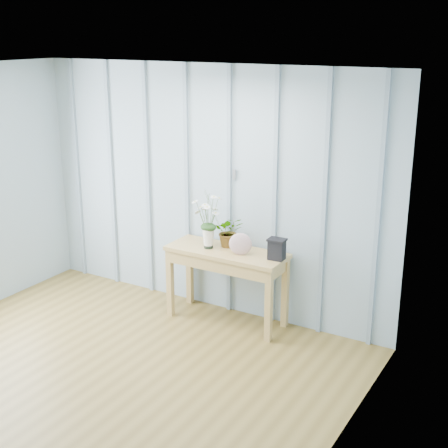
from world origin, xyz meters
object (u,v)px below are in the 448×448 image
Objects in this scene: sideboard at (227,261)px; carved_box at (277,249)px; daisy_vase at (208,214)px; felt_disc_vessel at (241,244)px.

sideboard is 5.95× the size of carved_box.
daisy_vase is 0.76m from carved_box.
daisy_vase is at bearing -176.03° from carved_box.
sideboard is 5.47× the size of felt_disc_vessel.
felt_disc_vessel is 1.09× the size of carved_box.
felt_disc_vessel is at bearing -2.37° from daisy_vase.
carved_box is (0.72, 0.05, -0.24)m from daisy_vase.
daisy_vase reaches higher than felt_disc_vessel.
daisy_vase is 0.44m from felt_disc_vessel.
carved_box is at bearing 1.58° from sideboard.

